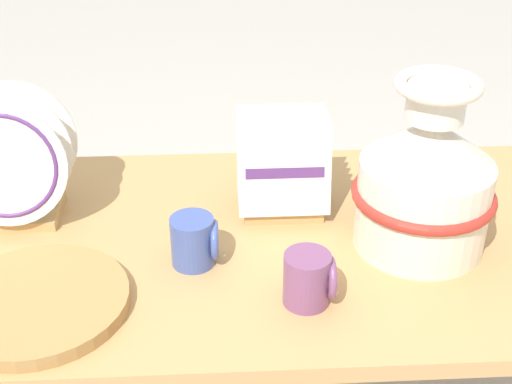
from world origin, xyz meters
TOP-DOWN VIEW (x-y plane):
  - display_table at (0.00, 0.00)m, footprint 1.53×0.77m
  - ceramic_vase at (0.33, -0.04)m, footprint 0.29×0.29m
  - dish_rack_round_plates at (-0.51, 0.10)m, footprint 0.26×0.17m
  - dish_rack_square_plates at (0.06, 0.11)m, footprint 0.19×0.16m
  - wicker_charger_stack at (-0.41, -0.21)m, footprint 0.33×0.33m
  - mug_cobalt_glaze at (-0.12, -0.08)m, footprint 0.09×0.09m
  - mug_plum_glaze at (0.08, -0.21)m, footprint 0.09×0.09m

SIDE VIEW (x-z plane):
  - display_table at x=0.00m, z-range 0.25..0.87m
  - wicker_charger_stack at x=-0.41m, z-range 0.63..0.65m
  - mug_cobalt_glaze at x=-0.12m, z-range 0.63..0.73m
  - mug_plum_glaze at x=0.08m, z-range 0.63..0.73m
  - dish_rack_square_plates at x=0.06m, z-range 0.61..0.82m
  - dish_rack_round_plates at x=-0.51m, z-range 0.61..0.89m
  - ceramic_vase at x=0.33m, z-range 0.60..0.95m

